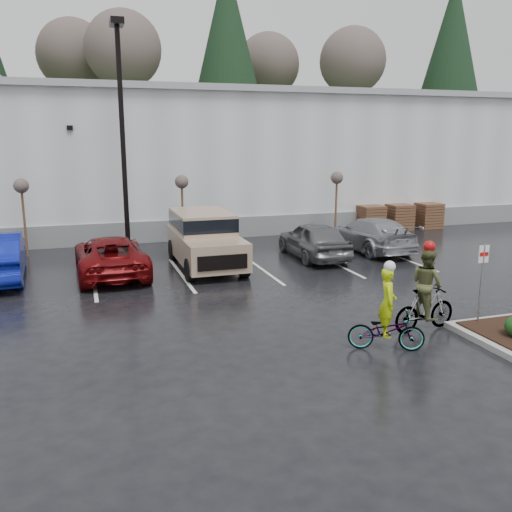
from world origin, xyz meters
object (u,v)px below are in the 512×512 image
object	(u,v)px
lamppost	(121,114)
fire_lane_sign	(482,275)
car_grey	(313,240)
suv_tan	(206,241)
car_far_silver	(371,234)
cyclist_olive	(426,298)
sapling_mid	(182,186)
car_red	(110,256)
sapling_west	(22,190)
pallet_stack_b	(399,217)
pallet_stack_c	(428,215)
pallet_stack_a	(370,218)
sapling_east	(337,181)
cyclist_hivis	(387,322)

from	to	relation	value
lamppost	fire_lane_sign	distance (m)	14.78
car_grey	suv_tan	bearing A→B (deg)	4.15
car_far_silver	cyclist_olive	world-z (taller)	cyclist_olive
sapling_mid	cyclist_olive	distance (m)	13.26
lamppost	car_red	distance (m)	6.02
sapling_west	car_far_silver	distance (m)	14.57
sapling_west	pallet_stack_b	xyz separation A→B (m)	(18.20, 1.00, -2.05)
pallet_stack_c	car_far_silver	distance (m)	7.39
sapling_west	pallet_stack_c	distance (m)	20.13
fire_lane_sign	pallet_stack_c	bearing A→B (deg)	59.28
cyclist_olive	sapling_mid	bearing A→B (deg)	9.87
cyclist_olive	car_far_silver	bearing A→B (deg)	-29.02
sapling_mid	pallet_stack_c	size ratio (longest dim) A/B	2.37
sapling_west	pallet_stack_a	world-z (taller)	sapling_west
sapling_east	cyclist_hivis	bearing A→B (deg)	-111.42
pallet_stack_b	pallet_stack_a	bearing A→B (deg)	180.00
lamppost	pallet_stack_a	bearing A→B (deg)	9.09
cyclist_olive	fire_lane_sign	bearing A→B (deg)	-107.12
sapling_mid	sapling_east	distance (m)	7.50
lamppost	car_red	size ratio (longest dim) A/B	1.83
pallet_stack_b	pallet_stack_c	distance (m)	1.80
car_red	car_grey	distance (m)	7.99
sapling_east	car_red	distance (m)	11.86
fire_lane_sign	car_grey	distance (m)	8.94
pallet_stack_b	cyclist_olive	distance (m)	15.66
car_grey	car_far_silver	size ratio (longest dim) A/B	0.88
sapling_west	cyclist_olive	world-z (taller)	sapling_west
sapling_west	pallet_stack_a	size ratio (longest dim) A/B	2.37
car_far_silver	cyclist_olive	bearing A→B (deg)	66.87
car_far_silver	suv_tan	bearing A→B (deg)	4.98
lamppost	sapling_west	distance (m)	5.07
pallet_stack_c	suv_tan	size ratio (longest dim) A/B	0.26
pallet_stack_a	fire_lane_sign	xyz separation A→B (m)	(-4.70, -13.80, 0.73)
car_red	cyclist_hivis	bearing A→B (deg)	119.99
pallet_stack_a	suv_tan	bearing A→B (deg)	-152.40
suv_tan	car_grey	distance (m)	4.53
lamppost	sapling_east	xyz separation A→B (m)	(10.00, 1.00, -2.96)
car_red	cyclist_hivis	size ratio (longest dim) A/B	2.39
lamppost	car_red	world-z (taller)	lamppost
sapling_east	car_far_silver	bearing A→B (deg)	-89.43
sapling_mid	car_red	distance (m)	5.80
pallet_stack_c	pallet_stack_b	bearing A→B (deg)	180.00
sapling_west	sapling_east	distance (m)	14.00
pallet_stack_c	car_grey	xyz separation A→B (m)	(-8.90, -4.91, 0.07)
sapling_mid	pallet_stack_a	world-z (taller)	sapling_mid
sapling_west	cyclist_hivis	world-z (taller)	sapling_west
sapling_mid	pallet_stack_c	bearing A→B (deg)	4.24
sapling_mid	cyclist_olive	size ratio (longest dim) A/B	1.37
car_red	suv_tan	distance (m)	3.49
car_red	suv_tan	xyz separation A→B (m)	(3.47, 0.07, 0.33)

